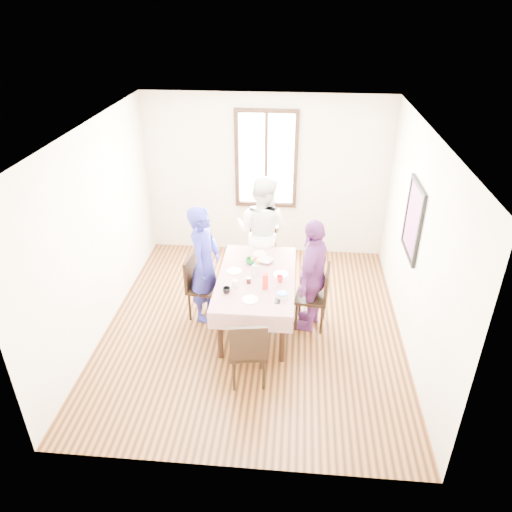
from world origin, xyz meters
name	(u,v)px	position (x,y,z in m)	size (l,w,h in m)	color
ground	(253,326)	(0.00, 0.00, 0.00)	(4.50, 4.50, 0.00)	black
back_wall	(266,177)	(0.00, 2.25, 1.35)	(4.00, 4.00, 0.00)	beige
right_wall	(417,245)	(2.00, 0.00, 1.35)	(4.50, 4.50, 0.00)	beige
window_frame	(266,160)	(0.00, 2.23, 1.65)	(1.02, 0.06, 1.62)	black
window_pane	(266,159)	(0.00, 2.24, 1.65)	(0.90, 0.02, 1.50)	white
art_poster	(413,220)	(1.98, 0.30, 1.55)	(0.04, 0.76, 0.96)	red
dining_table	(256,301)	(0.03, 0.06, 0.38)	(0.89, 1.59, 0.75)	black
tablecloth	(256,277)	(0.03, 0.06, 0.76)	(1.01, 1.71, 0.01)	#55050C
chair_left	(204,287)	(-0.70, 0.21, 0.46)	(0.42, 0.42, 0.91)	black
chair_right	(311,297)	(0.77, 0.11, 0.46)	(0.42, 0.42, 0.91)	black
chair_far	(263,257)	(0.03, 1.15, 0.46)	(0.42, 0.42, 0.91)	black
chair_near	(248,349)	(0.03, -1.03, 0.46)	(0.42, 0.42, 0.91)	black
person_left	(204,264)	(-0.68, 0.21, 0.83)	(0.61, 0.40, 1.66)	navy
person_far	(263,233)	(0.03, 1.13, 0.88)	(0.85, 0.66, 1.75)	white
person_right	(311,275)	(0.75, 0.11, 0.80)	(0.93, 0.39, 1.59)	#692E72
mug_black	(226,290)	(-0.30, -0.36, 0.80)	(0.10, 0.10, 0.08)	black
mug_flag	(280,279)	(0.35, -0.04, 0.80)	(0.09, 0.09, 0.08)	red
mug_green	(250,261)	(-0.08, 0.38, 0.81)	(0.12, 0.12, 0.09)	#0C7226
serving_bowl	(266,261)	(0.13, 0.44, 0.79)	(0.20, 0.20, 0.05)	white
juice_carton	(265,281)	(0.17, -0.21, 0.87)	(0.07, 0.07, 0.21)	red
butter_tub	(282,296)	(0.39, -0.41, 0.79)	(0.12, 0.12, 0.06)	white
jam_jar	(249,281)	(-0.05, -0.11, 0.80)	(0.06, 0.06, 0.08)	black
drinking_glass	(235,284)	(-0.21, -0.23, 0.82)	(0.07, 0.07, 0.11)	silver
smartphone	(277,301)	(0.34, -0.48, 0.77)	(0.07, 0.13, 0.01)	black
flower_vase	(255,270)	(0.02, 0.09, 0.84)	(0.08, 0.08, 0.16)	silver
plate_left	(234,271)	(-0.28, 0.16, 0.77)	(0.20, 0.20, 0.01)	white
plate_right	(281,274)	(0.35, 0.13, 0.77)	(0.20, 0.20, 0.01)	white
plate_far	(260,254)	(0.03, 0.67, 0.77)	(0.20, 0.20, 0.01)	white
plate_near	(250,300)	(0.01, -0.49, 0.77)	(0.20, 0.20, 0.01)	white
butter_lid	(282,293)	(0.39, -0.41, 0.83)	(0.12, 0.12, 0.01)	blue
flower_bunch	(255,262)	(0.02, 0.09, 0.97)	(0.09, 0.09, 0.10)	yellow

